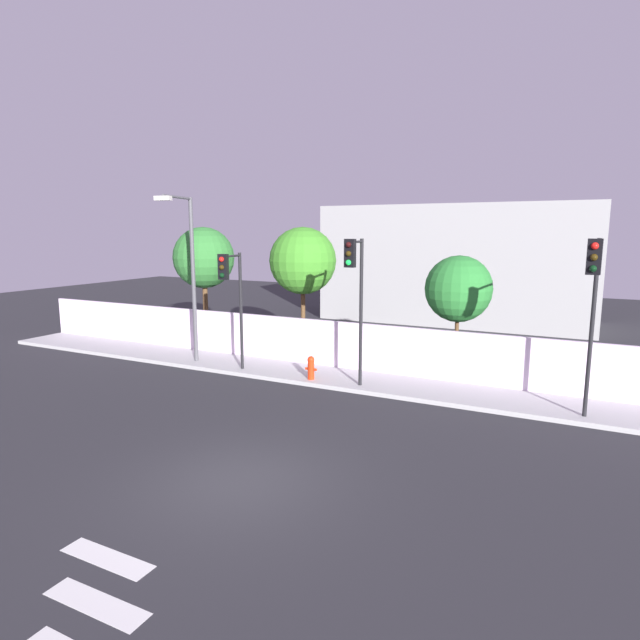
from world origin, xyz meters
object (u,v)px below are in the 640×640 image
Objects in this scene: street_lamp_curbside at (189,265)px; traffic_light_center at (355,282)px; roadside_tree_midleft at (303,261)px; roadside_tree_midright at (458,289)px; roadside_tree_leftmost at (204,258)px; fire_hydrant at (311,367)px; traffic_light_left at (593,291)px; traffic_light_right at (231,286)px.

traffic_light_center is at bearing -3.06° from street_lamp_curbside.
roadside_tree_midleft reaches higher than roadside_tree_midright.
traffic_light_center is 7.28m from street_lamp_curbside.
roadside_tree_leftmost reaches higher than roadside_tree_midright.
street_lamp_curbside is 1.17× the size of roadside_tree_leftmost.
fire_hydrant is (-1.84, 0.36, -3.18)m from traffic_light_center.
traffic_light_left is 6.93m from traffic_light_center.
traffic_light_center is at bearing -43.15° from roadside_tree_midleft.
street_lamp_curbside reaches higher than traffic_light_left.
traffic_light_center is 9.94m from roadside_tree_leftmost.
fire_hydrant is 6.16m from roadside_tree_midright.
roadside_tree_midleft reaches higher than traffic_light_left.
roadside_tree_midright is at bearing 0.00° from roadside_tree_midleft.
roadside_tree_leftmost is (-16.14, 4.00, 0.33)m from traffic_light_left.
roadside_tree_midleft is (-2.13, 3.35, 3.56)m from fire_hydrant.
traffic_light_center reaches higher than fire_hydrant.
traffic_light_left is at bearing -2.32° from traffic_light_center.
roadside_tree_leftmost is 5.25m from roadside_tree_midleft.
fire_hydrant is at bearing -57.61° from roadside_tree_midleft.
street_lamp_curbside is 3.86m from roadside_tree_leftmost.
traffic_light_center is 0.90× the size of roadside_tree_midleft.
traffic_light_center is 0.76× the size of street_lamp_curbside.
roadside_tree_leftmost is at bearing 138.24° from traffic_light_right.
traffic_light_right is 0.80× the size of roadside_tree_leftmost.
traffic_light_center is 5.45m from roadside_tree_midleft.
fire_hydrant is (5.43, -0.03, -3.48)m from street_lamp_curbside.
traffic_light_center is at bearing -21.97° from roadside_tree_leftmost.
traffic_light_right is at bearing -14.00° from street_lamp_curbside.
roadside_tree_leftmost is 1.24× the size of roadside_tree_midright.
street_lamp_curbside reaches higher than fire_hydrant.
street_lamp_curbside is at bearing 177.30° from traffic_light_left.
traffic_light_right is 0.68× the size of street_lamp_curbside.
roadside_tree_midleft is at bearing 0.00° from roadside_tree_leftmost.
traffic_light_right is at bearing -177.29° from traffic_light_center.
traffic_light_left is at bearing -42.56° from roadside_tree_midright.
fire_hydrant is 8.86m from roadside_tree_leftmost.
roadside_tree_midleft is at bearing -180.00° from roadside_tree_midright.
traffic_light_left reaches higher than roadside_tree_midright.
roadside_tree_midleft is (-3.97, 3.72, 0.39)m from traffic_light_center.
fire_hydrant is at bearing -142.75° from roadside_tree_midright.
roadside_tree_leftmost is 11.82m from roadside_tree_midright.
traffic_light_right is (-4.80, -0.23, -0.35)m from traffic_light_center.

